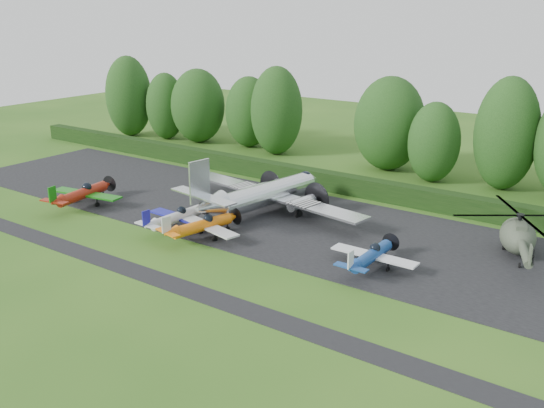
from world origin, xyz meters
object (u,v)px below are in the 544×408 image
Objects in this scene: light_plane_white at (177,217)px; light_plane_red at (83,193)px; helicopter at (518,233)px; light_plane_orange at (203,225)px; transport_plane at (265,194)px; light_plane_blue at (371,256)px.

light_plane_red is at bearing 179.37° from light_plane_white.
light_plane_white is at bearing -136.55° from helicopter.
light_plane_orange is at bearing 9.84° from light_plane_red.
light_plane_white is (12.40, 0.49, -0.14)m from light_plane_red.
light_plane_red is (-16.26, -8.51, -0.65)m from transport_plane.
transport_plane reaches higher than light_plane_blue.
light_plane_red is 30.61m from light_plane_blue.
transport_plane is at bearing 36.90° from light_plane_red.
transport_plane is 2.57× the size of light_plane_red.
helicopter reaches higher than light_plane_blue.
light_plane_blue is at bearing -31.51° from transport_plane.
light_plane_red reaches higher than light_plane_blue.
transport_plane is 15.43m from light_plane_blue.
light_plane_red is 12.41m from light_plane_white.
light_plane_blue is (14.24, -5.86, -0.82)m from transport_plane.
light_plane_white is at bearing -173.26° from light_plane_blue.
helicopter is at bearing 26.38° from light_plane_red.
light_plane_white is at bearing 11.55° from light_plane_red.
light_plane_red is 0.67× the size of helicopter.
light_plane_white is 3.35m from light_plane_orange.
light_plane_red reaches higher than light_plane_orange.
light_plane_white reaches higher than light_plane_blue.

